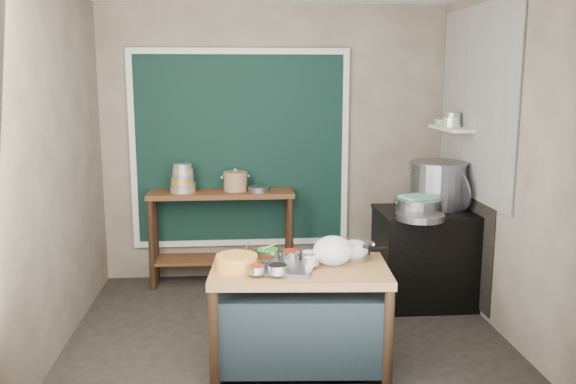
{
  "coord_description": "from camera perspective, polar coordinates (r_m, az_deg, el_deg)",
  "views": [
    {
      "loc": [
        -0.38,
        -4.74,
        2.06
      ],
      "look_at": [
        0.04,
        0.25,
        1.13
      ],
      "focal_mm": 38.0,
      "sensor_mm": 36.0,
      "label": 1
    }
  ],
  "objects": [
    {
      "name": "left_wall",
      "position": [
        4.99,
        -20.82,
        2.25
      ],
      "size": [
        0.02,
        3.0,
        2.8
      ],
      "primitive_type": "cube",
      "color": "gray",
      "rests_on": "floor"
    },
    {
      "name": "stock_pot",
      "position": [
        5.8,
        13.83,
        0.66
      ],
      "size": [
        0.57,
        0.57,
        0.43
      ],
      "primitive_type": null,
      "rotation": [
        0.0,
        0.0,
        0.04
      ],
      "color": "gray",
      "rests_on": "stove_top"
    },
    {
      "name": "steamer",
      "position": [
        5.52,
        12.12,
        -1.27
      ],
      "size": [
        0.5,
        0.5,
        0.14
      ],
      "primitive_type": null,
      "rotation": [
        0.0,
        0.0,
        0.17
      ],
      "color": "gray",
      "rests_on": "stove_top"
    },
    {
      "name": "tile_panel",
      "position": [
        5.7,
        17.16,
        7.98
      ],
      "size": [
        0.02,
        1.7,
        1.7
      ],
      "primitive_type": "cube",
      "color": "#B2B2AA",
      "rests_on": "right_wall"
    },
    {
      "name": "pot_lid",
      "position": [
        5.74,
        15.68,
        0.3
      ],
      "size": [
        0.16,
        0.41,
        0.4
      ],
      "primitive_type": "cylinder",
      "rotation": [
        0.0,
        1.36,
        0.15
      ],
      "color": "gray",
      "rests_on": "stove_top"
    },
    {
      "name": "soot_patch",
      "position": [
        5.95,
        16.25,
        -3.08
      ],
      "size": [
        0.01,
        1.3,
        1.3
      ],
      "primitive_type": "cube",
      "color": "black",
      "rests_on": "right_wall"
    },
    {
      "name": "green_cloth",
      "position": [
        5.51,
        12.15,
        -0.44
      ],
      "size": [
        0.35,
        0.32,
        0.02
      ],
      "primitive_type": "cube",
      "rotation": [
        0.0,
        0.0,
        0.37
      ],
      "color": "#65A595",
      "rests_on": "steamer"
    },
    {
      "name": "utensil_cup",
      "position": [
        6.12,
        -9.43,
        0.4
      ],
      "size": [
        0.19,
        0.19,
        0.09
      ],
      "primitive_type": "cylinder",
      "rotation": [
        0.0,
        0.0,
        -0.36
      ],
      "color": "gray",
      "rests_on": "back_counter"
    },
    {
      "name": "right_wall",
      "position": [
        5.25,
        19.36,
        2.72
      ],
      "size": [
        0.02,
        3.0,
        2.8
      ],
      "primitive_type": "cube",
      "color": "gray",
      "rests_on": "floor"
    },
    {
      "name": "floor",
      "position": [
        5.19,
        -0.19,
        -12.95
      ],
      "size": [
        3.5,
        3.0,
        0.02
      ],
      "primitive_type": "cube",
      "color": "#2B2621",
      "rests_on": "ground"
    },
    {
      "name": "back_counter",
      "position": [
        6.23,
        -6.2,
        -4.24
      ],
      "size": [
        1.45,
        0.4,
        0.95
      ],
      "primitive_type": "cube",
      "color": "#503016",
      "rests_on": "floor"
    },
    {
      "name": "shelf_bowl_green",
      "position": [
        6.2,
        14.25,
        6.37
      ],
      "size": [
        0.2,
        0.2,
        0.06
      ],
      "primitive_type": "cylinder",
      "rotation": [
        0.0,
        0.0,
        -0.42
      ],
      "color": "gray",
      "rests_on": "wall_shelf"
    },
    {
      "name": "prep_table",
      "position": [
        4.47,
        1.11,
        -11.58
      ],
      "size": [
        1.3,
        0.81,
        0.75
      ],
      "primitive_type": "cube",
      "rotation": [
        0.0,
        0.0,
        -0.07
      ],
      "color": "#916034",
      "rests_on": "floor"
    },
    {
      "name": "shelf_bowl_stack",
      "position": [
        5.94,
        15.11,
        6.51
      ],
      "size": [
        0.17,
        0.17,
        0.13
      ],
      "color": "silver",
      "rests_on": "wall_shelf"
    },
    {
      "name": "condiment_bowls",
      "position": [
        4.34,
        -1.33,
        -6.27
      ],
      "size": [
        0.6,
        0.5,
        0.07
      ],
      "color": "gray",
      "rests_on": "condiment_tray"
    },
    {
      "name": "yellow_basin",
      "position": [
        4.26,
        -4.81,
        -6.62
      ],
      "size": [
        0.33,
        0.33,
        0.11
      ],
      "primitive_type": "cylinder",
      "rotation": [
        0.0,
        0.0,
        0.16
      ],
      "color": "#B58C30",
      "rests_on": "prep_table"
    },
    {
      "name": "plastic_bag_a",
      "position": [
        4.37,
        4.22,
        -5.48
      ],
      "size": [
        0.34,
        0.31,
        0.21
      ],
      "primitive_type": "ellipsoid",
      "rotation": [
        0.0,
        0.0,
        0.29
      ],
      "color": "white",
      "rests_on": "prep_table"
    },
    {
      "name": "saucepan",
      "position": [
        4.53,
        6.29,
        -5.45
      ],
      "size": [
        0.26,
        0.26,
        0.13
      ],
      "primitive_type": null,
      "rotation": [
        0.0,
        0.0,
        0.07
      ],
      "color": "gray",
      "rests_on": "prep_table"
    },
    {
      "name": "stove_top",
      "position": [
        5.7,
        13.02,
        -1.83
      ],
      "size": [
        0.92,
        0.69,
        0.03
      ],
      "primitive_type": "cube",
      "color": "black",
      "rests_on": "stove_block"
    },
    {
      "name": "wall_shelf",
      "position": [
        5.96,
        15.02,
        5.77
      ],
      "size": [
        0.22,
        0.7,
        0.03
      ],
      "primitive_type": "cube",
      "color": "beige",
      "rests_on": "right_wall"
    },
    {
      "name": "condiment_tray",
      "position": [
        4.32,
        -1.2,
        -6.95
      ],
      "size": [
        0.64,
        0.53,
        0.02
      ],
      "primitive_type": "cube",
      "rotation": [
        0.0,
        0.0,
        -0.3
      ],
      "color": "gray",
      "rests_on": "prep_table"
    },
    {
      "name": "curtain_frame",
      "position": [
        6.24,
        -4.48,
        4.0
      ],
      "size": [
        2.22,
        0.03,
        2.02
      ],
      "primitive_type": null,
      "color": "beige",
      "rests_on": "back_wall"
    },
    {
      "name": "bowl_stack",
      "position": [
        6.11,
        -9.84,
        1.12
      ],
      "size": [
        0.25,
        0.25,
        0.29
      ],
      "color": "tan",
      "rests_on": "back_counter"
    },
    {
      "name": "plastic_bag_b",
      "position": [
        4.49,
        6.23,
        -5.43
      ],
      "size": [
        0.26,
        0.25,
        0.16
      ],
      "primitive_type": "ellipsoid",
      "rotation": [
        0.0,
        0.0,
        -0.43
      ],
      "color": "white",
      "rests_on": "prep_table"
    },
    {
      "name": "ceramic_crock",
      "position": [
        6.14,
        -4.94,
        0.91
      ],
      "size": [
        0.31,
        0.31,
        0.17
      ],
      "primitive_type": null,
      "rotation": [
        0.0,
        0.0,
        0.27
      ],
      "color": "#957051",
      "rests_on": "back_counter"
    },
    {
      "name": "stove_block",
      "position": [
        5.8,
        12.84,
        -6.08
      ],
      "size": [
        0.9,
        0.68,
        0.85
      ],
      "primitive_type": "cube",
      "color": "black",
      "rests_on": "floor"
    },
    {
      "name": "back_wall",
      "position": [
        6.3,
        -1.3,
        4.54
      ],
      "size": [
        3.5,
        0.02,
        2.8
      ],
      "primitive_type": "cube",
      "color": "gray",
      "rests_on": "floor"
    },
    {
      "name": "shallow_pan",
      "position": [
        5.3,
        12.26,
        -2.27
      ],
      "size": [
        0.42,
        0.42,
        0.05
      ],
      "primitive_type": "cylinder",
      "rotation": [
        0.0,
        0.0,
        -0.03
      ],
      "color": "gray",
      "rests_on": "stove_top"
    },
    {
      "name": "wide_bowl",
      "position": [
        6.08,
        -2.74,
        0.28
      ],
      "size": [
        0.23,
        0.23,
        0.05
      ],
      "primitive_type": "cylinder",
      "rotation": [
        0.0,
        0.0,
        -0.06
      ],
      "color": "gray",
      "rests_on": "back_counter"
    },
    {
      "name": "curtain_panel",
      "position": [
        6.25,
        -4.48,
        4.01
      ],
      "size": [
        2.1,
        0.02,
        1.9
      ],
      "primitive_type": "cube",
      "color": "black",
      "rests_on": "back_wall"
    }
  ]
}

